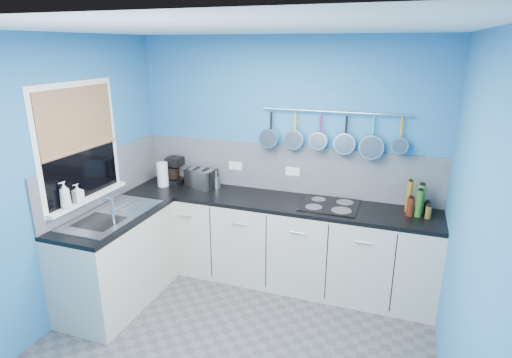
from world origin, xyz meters
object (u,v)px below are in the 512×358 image
Objects in this scene: hob at (330,205)px; soap_bottle_b at (78,193)px; soap_bottle_a at (65,195)px; canister at (217,183)px; toaster at (201,178)px; paper_towel at (163,174)px; coffee_maker at (174,171)px.

soap_bottle_b is at bearing -153.02° from hob.
soap_bottle_a reaches higher than canister.
canister is at bearing 174.53° from hob.
toaster is 2.63× the size of canister.
soap_bottle_b is 0.64× the size of paper_towel.
coffee_maker reaches higher than toaster.
toaster is 0.57× the size of hob.
canister is at bearing 58.49° from soap_bottle_a.
paper_towel is (0.22, 1.19, -0.14)m from soap_bottle_a.
hob is (2.08, 1.20, -0.26)m from soap_bottle_a.
hob is at bearing 15.43° from toaster.
canister is at bearing 55.41° from soap_bottle_b.
paper_towel is 1.86m from hob.
toaster is 1.44m from hob.
soap_bottle_a is 1.57m from canister.
soap_bottle_b is at bearing -102.21° from paper_towel.
coffee_maker is 2.55× the size of canister.
soap_bottle_a is 0.76× the size of toaster.
coffee_maker reaches higher than canister.
soap_bottle_a is 2.42m from hob.
paper_towel is 0.43m from toaster.
coffee_maker is at bearing -177.24° from canister.
paper_towel reaches higher than canister.
soap_bottle_a is 0.15m from soap_bottle_b.
hob is (1.85, 0.02, -0.13)m from paper_towel.
canister is (0.81, 1.33, -0.21)m from soap_bottle_a.
toaster reaches higher than hob.
coffee_maker is (0.31, 1.30, -0.12)m from soap_bottle_a.
canister is 1.27m from hob.
paper_towel is at bearing -145.12° from toaster.
soap_bottle_a is 0.44× the size of hob.
toaster is at bearing 3.47° from coffee_maker.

